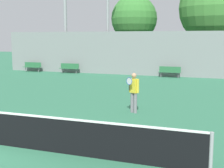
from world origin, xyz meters
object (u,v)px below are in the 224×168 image
(bench_courtside_far, at_px, (69,67))
(bench_adjacent_court, at_px, (32,66))
(light_pole_near_left, at_px, (108,5))
(tennis_player, at_px, (134,91))
(tree_green_tall, at_px, (134,19))
(tree_green_broad, at_px, (216,8))
(bench_courtside_near, at_px, (170,71))

(bench_courtside_far, xyz_separation_m, bench_adjacent_court, (-3.77, -0.00, -0.00))
(bench_courtside_far, distance_m, light_pole_near_left, 6.27)
(light_pole_near_left, bearing_deg, bench_courtside_far, -159.83)
(tennis_player, height_order, tree_green_tall, tree_green_tall)
(bench_adjacent_court, bearing_deg, light_pole_near_left, 9.49)
(bench_adjacent_court, bearing_deg, tree_green_broad, 22.68)
(bench_courtside_near, bearing_deg, bench_adjacent_court, 180.00)
(tennis_player, relative_size, light_pole_near_left, 0.17)
(bench_courtside_near, bearing_deg, tree_green_tall, 127.68)
(tennis_player, bearing_deg, tree_green_tall, 132.48)
(bench_adjacent_court, relative_size, light_pole_near_left, 0.18)
(bench_courtside_far, height_order, bench_adjacent_court, same)
(tennis_player, bearing_deg, bench_courtside_far, 154.14)
(light_pole_near_left, bearing_deg, tree_green_broad, 31.76)
(light_pole_near_left, bearing_deg, tennis_player, -65.40)
(bench_courtside_far, height_order, tree_green_tall, tree_green_tall)
(bench_courtside_far, bearing_deg, bench_adjacent_court, -180.00)
(bench_courtside_near, bearing_deg, light_pole_near_left, 168.28)
(tennis_player, xyz_separation_m, tree_green_broad, (2.57, 18.56, 4.84))
(tree_green_broad, bearing_deg, light_pole_near_left, -148.24)
(tennis_player, distance_m, bench_courtside_near, 12.08)
(light_pole_near_left, bearing_deg, tree_green_tall, 78.28)
(tennis_player, relative_size, tree_green_broad, 0.18)
(bench_courtside_near, distance_m, tree_green_broad, 8.89)
(tennis_player, height_order, bench_courtside_near, tennis_player)
(tennis_player, distance_m, tree_green_broad, 19.35)
(tennis_player, distance_m, bench_adjacent_court, 17.73)
(bench_adjacent_court, height_order, tree_green_broad, tree_green_broad)
(tennis_player, bearing_deg, tree_green_broad, 108.90)
(bench_courtside_near, xyz_separation_m, bench_adjacent_court, (-12.51, 0.00, 0.00))
(bench_adjacent_court, height_order, tree_green_tall, tree_green_tall)
(bench_courtside_near, height_order, bench_adjacent_court, same)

